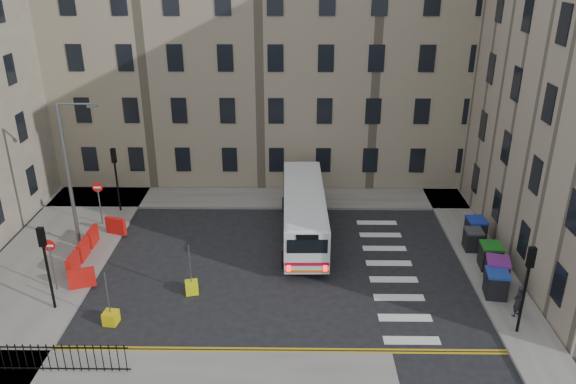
{
  "coord_description": "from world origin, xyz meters",
  "views": [
    {
      "loc": [
        -1.02,
        -25.42,
        15.24
      ],
      "look_at": [
        -1.37,
        2.91,
        3.0
      ],
      "focal_mm": 35.0,
      "sensor_mm": 36.0,
      "label": 1
    }
  ],
  "objects_px": {
    "bus": "(304,211)",
    "wheelie_bin_b": "(497,272)",
    "wheelie_bin_e": "(476,229)",
    "bollard_yellow": "(192,287)",
    "wheelie_bin_c": "(490,256)",
    "wheelie_bin_d": "(473,239)",
    "bollard_chevron": "(111,318)",
    "wheelie_bin_a": "(496,284)",
    "pedestrian": "(518,301)",
    "streetlamp": "(68,175)"
  },
  "relations": [
    {
      "from": "streetlamp",
      "to": "wheelie_bin_a",
      "type": "height_order",
      "value": "streetlamp"
    },
    {
      "from": "streetlamp",
      "to": "bus",
      "type": "xyz_separation_m",
      "value": [
        12.53,
        1.49,
        -2.77
      ]
    },
    {
      "from": "bus",
      "to": "wheelie_bin_d",
      "type": "xyz_separation_m",
      "value": [
        9.21,
        -1.74,
        -0.84
      ]
    },
    {
      "from": "wheelie_bin_c",
      "to": "pedestrian",
      "type": "height_order",
      "value": "pedestrian"
    },
    {
      "from": "wheelie_bin_e",
      "to": "bollard_chevron",
      "type": "bearing_deg",
      "value": -160.1
    },
    {
      "from": "wheelie_bin_a",
      "to": "wheelie_bin_b",
      "type": "bearing_deg",
      "value": 78.25
    },
    {
      "from": "pedestrian",
      "to": "bollard_yellow",
      "type": "height_order",
      "value": "pedestrian"
    },
    {
      "from": "wheelie_bin_b",
      "to": "wheelie_bin_c",
      "type": "height_order",
      "value": "wheelie_bin_b"
    },
    {
      "from": "wheelie_bin_a",
      "to": "wheelie_bin_c",
      "type": "height_order",
      "value": "wheelie_bin_c"
    },
    {
      "from": "wheelie_bin_a",
      "to": "bollard_chevron",
      "type": "bearing_deg",
      "value": -165.04
    },
    {
      "from": "bus",
      "to": "wheelie_bin_a",
      "type": "bearing_deg",
      "value": -35.81
    },
    {
      "from": "wheelie_bin_b",
      "to": "wheelie_bin_c",
      "type": "bearing_deg",
      "value": 96.13
    },
    {
      "from": "wheelie_bin_d",
      "to": "pedestrian",
      "type": "bearing_deg",
      "value": -86.07
    },
    {
      "from": "wheelie_bin_a",
      "to": "bollard_yellow",
      "type": "xyz_separation_m",
      "value": [
        -14.47,
        0.26,
        -0.5
      ]
    },
    {
      "from": "streetlamp",
      "to": "wheelie_bin_b",
      "type": "relative_size",
      "value": 5.61
    },
    {
      "from": "wheelie_bin_a",
      "to": "bollard_yellow",
      "type": "relative_size",
      "value": 2.15
    },
    {
      "from": "bus",
      "to": "wheelie_bin_a",
      "type": "distance_m",
      "value": 10.97
    },
    {
      "from": "wheelie_bin_e",
      "to": "bollard_yellow",
      "type": "relative_size",
      "value": 2.13
    },
    {
      "from": "wheelie_bin_a",
      "to": "wheelie_bin_e",
      "type": "relative_size",
      "value": 1.01
    },
    {
      "from": "wheelie_bin_b",
      "to": "wheelie_bin_d",
      "type": "relative_size",
      "value": 1.25
    },
    {
      "from": "pedestrian",
      "to": "streetlamp",
      "type": "bearing_deg",
      "value": -51.24
    },
    {
      "from": "wheelie_bin_b",
      "to": "wheelie_bin_a",
      "type": "bearing_deg",
      "value": -96.34
    },
    {
      "from": "wheelie_bin_c",
      "to": "wheelie_bin_d",
      "type": "relative_size",
      "value": 1.13
    },
    {
      "from": "bollard_yellow",
      "to": "bollard_chevron",
      "type": "xyz_separation_m",
      "value": [
        -3.16,
        -2.47,
        0.0
      ]
    },
    {
      "from": "bus",
      "to": "wheelie_bin_b",
      "type": "height_order",
      "value": "bus"
    },
    {
      "from": "streetlamp",
      "to": "wheelie_bin_c",
      "type": "relative_size",
      "value": 6.21
    },
    {
      "from": "wheelie_bin_e",
      "to": "pedestrian",
      "type": "relative_size",
      "value": 0.83
    },
    {
      "from": "wheelie_bin_d",
      "to": "pedestrian",
      "type": "distance_m",
      "value": 6.12
    },
    {
      "from": "wheelie_bin_c",
      "to": "pedestrian",
      "type": "distance_m",
      "value": 4.18
    },
    {
      "from": "wheelie_bin_b",
      "to": "wheelie_bin_e",
      "type": "relative_size",
      "value": 1.13
    },
    {
      "from": "wheelie_bin_a",
      "to": "wheelie_bin_e",
      "type": "height_order",
      "value": "wheelie_bin_a"
    },
    {
      "from": "streetlamp",
      "to": "wheelie_bin_b",
      "type": "distance_m",
      "value": 22.46
    },
    {
      "from": "streetlamp",
      "to": "bollard_yellow",
      "type": "xyz_separation_m",
      "value": [
        7.05,
        -4.49,
        -4.04
      ]
    },
    {
      "from": "bollard_chevron",
      "to": "pedestrian",
      "type": "bearing_deg",
      "value": 1.89
    },
    {
      "from": "wheelie_bin_a",
      "to": "pedestrian",
      "type": "relative_size",
      "value": 0.84
    },
    {
      "from": "wheelie_bin_b",
      "to": "bollard_chevron",
      "type": "height_order",
      "value": "wheelie_bin_b"
    },
    {
      "from": "wheelie_bin_b",
      "to": "bollard_chevron",
      "type": "xyz_separation_m",
      "value": [
        -17.98,
        -3.18,
        -0.54
      ]
    },
    {
      "from": "bus",
      "to": "bollard_chevron",
      "type": "xyz_separation_m",
      "value": [
        -8.64,
        -8.46,
        -1.27
      ]
    },
    {
      "from": "pedestrian",
      "to": "bollard_chevron",
      "type": "distance_m",
      "value": 18.08
    },
    {
      "from": "wheelie_bin_b",
      "to": "bollard_yellow",
      "type": "distance_m",
      "value": 14.84
    },
    {
      "from": "streetlamp",
      "to": "wheelie_bin_a",
      "type": "xyz_separation_m",
      "value": [
        21.51,
        -4.76,
        -3.54
      ]
    },
    {
      "from": "bollard_yellow",
      "to": "streetlamp",
      "type": "bearing_deg",
      "value": 147.48
    },
    {
      "from": "wheelie_bin_a",
      "to": "bollard_chevron",
      "type": "height_order",
      "value": "wheelie_bin_a"
    },
    {
      "from": "bus",
      "to": "wheelie_bin_c",
      "type": "relative_size",
      "value": 7.7
    },
    {
      "from": "wheelie_bin_e",
      "to": "bollard_yellow",
      "type": "bearing_deg",
      "value": -163.76
    },
    {
      "from": "streetlamp",
      "to": "wheelie_bin_d",
      "type": "height_order",
      "value": "streetlamp"
    },
    {
      "from": "wheelie_bin_d",
      "to": "bollard_yellow",
      "type": "xyz_separation_m",
      "value": [
        -14.69,
        -4.24,
        -0.43
      ]
    },
    {
      "from": "wheelie_bin_d",
      "to": "bollard_chevron",
      "type": "relative_size",
      "value": 1.93
    },
    {
      "from": "wheelie_bin_c",
      "to": "bollard_yellow",
      "type": "bearing_deg",
      "value": -166.92
    },
    {
      "from": "bus",
      "to": "pedestrian",
      "type": "distance_m",
      "value": 12.28
    }
  ]
}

